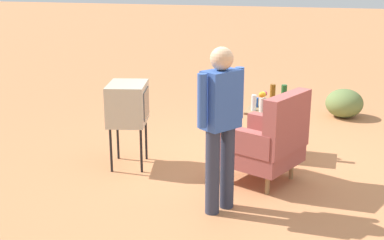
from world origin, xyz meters
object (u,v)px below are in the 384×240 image
object	(u,v)px
bottle_tall_amber	(273,96)
soda_can_blue	(256,102)
armchair	(268,141)
bottle_wine_green	(284,97)
side_table	(269,116)
flower_vase	(263,101)
tv_on_stand	(128,104)
person_standing	(221,120)
bottle_short_clear	(254,103)

from	to	relation	value
bottle_tall_amber	soda_can_blue	bearing A→B (deg)	-74.57
armchair	soda_can_blue	size ratio (longest dim) A/B	8.69
bottle_wine_green	soda_can_blue	xyz separation A→B (m)	(-0.03, -0.36, -0.10)
bottle_wine_green	side_table	bearing A→B (deg)	-87.56
bottle_wine_green	flower_vase	size ratio (longest dim) A/B	1.21
tv_on_stand	soda_can_blue	size ratio (longest dim) A/B	8.44
armchair	bottle_wine_green	world-z (taller)	armchair
armchair	person_standing	world-z (taller)	person_standing
bottle_wine_green	bottle_tall_amber	xyz separation A→B (m)	(-0.09, -0.15, -0.01)
side_table	tv_on_stand	xyz separation A→B (m)	(0.89, -1.57, 0.25)
tv_on_stand	side_table	bearing A→B (deg)	119.48
armchair	person_standing	distance (m)	1.00
side_table	soda_can_blue	world-z (taller)	soda_can_blue
flower_vase	tv_on_stand	bearing A→B (deg)	-65.38
soda_can_blue	flower_vase	world-z (taller)	flower_vase
bottle_tall_amber	bottle_short_clear	distance (m)	0.31
tv_on_stand	bottle_wine_green	size ratio (longest dim) A/B	3.22
flower_vase	person_standing	bearing A→B (deg)	-5.56
person_standing	bottle_wine_green	size ratio (longest dim) A/B	5.12
bottle_tall_amber	flower_vase	xyz separation A→B (m)	(0.29, -0.08, -0.00)
bottle_wine_green	soda_can_blue	size ratio (longest dim) A/B	2.62
tv_on_stand	bottle_wine_green	bearing A→B (deg)	117.20
tv_on_stand	person_standing	world-z (taller)	person_standing
bottle_wine_green	armchair	bearing A→B (deg)	-2.27
bottle_tall_amber	tv_on_stand	bearing A→B (deg)	-58.29
tv_on_stand	person_standing	bearing A→B (deg)	57.61
armchair	bottle_short_clear	size ratio (longest dim) A/B	5.30
tv_on_stand	armchair	bearing A→B (deg)	88.94
person_standing	bottle_wine_green	bearing A→B (deg)	167.72
soda_can_blue	bottle_wine_green	bearing A→B (deg)	85.22
tv_on_stand	bottle_tall_amber	distance (m)	1.86
bottle_tall_amber	bottle_wine_green	bearing A→B (deg)	61.06
armchair	side_table	bearing A→B (deg)	-171.70
person_standing	armchair	bearing A→B (deg)	157.41
bottle_short_clear	armchair	bearing A→B (deg)	22.10
armchair	tv_on_stand	distance (m)	1.72
armchair	soda_can_blue	world-z (taller)	armchair
armchair	soda_can_blue	bearing A→B (deg)	-161.54
person_standing	soda_can_blue	world-z (taller)	person_standing
bottle_short_clear	flower_vase	size ratio (longest dim) A/B	0.75
side_table	bottle_short_clear	size ratio (longest dim) A/B	3.10
bottle_tall_amber	soda_can_blue	distance (m)	0.23
side_table	bottle_tall_amber	distance (m)	0.26
side_table	soda_can_blue	bearing A→B (deg)	-101.32
side_table	bottle_wine_green	xyz separation A→B (m)	(-0.01, 0.17, 0.25)
armchair	flower_vase	xyz separation A→B (m)	(-0.72, -0.19, 0.27)
person_standing	tv_on_stand	bearing A→B (deg)	-122.39
armchair	person_standing	size ratio (longest dim) A/B	0.65
armchair	flower_vase	distance (m)	0.79
armchair	side_table	distance (m)	0.93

